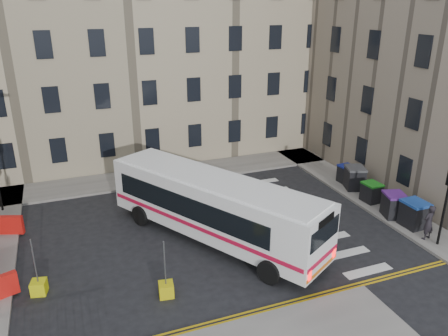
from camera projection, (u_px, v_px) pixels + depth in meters
ground at (236, 227)px, 23.76m from camera, size 120.00×120.00×0.00m
pavement_north at (104, 183)px, 29.20m from camera, size 36.00×3.20×0.15m
pavement_east at (334, 177)px, 30.23m from camera, size 2.40×26.00×0.15m
terrace_north at (67, 43)px, 31.80m from camera, size 38.30×10.80×17.20m
traffic_light_east at (447, 194)px, 20.82m from camera, size 0.28×0.22×4.10m
bus at (214, 205)px, 21.90m from camera, size 8.43×11.92×3.31m
wheelie_bin_a at (414, 214)px, 23.29m from camera, size 1.15×1.31×1.43m
wheelie_bin_b at (394, 205)px, 24.36m from camera, size 1.40×1.51×1.38m
wheelie_bin_c at (371, 192)px, 26.22m from camera, size 0.99×1.13×1.19m
wheelie_bin_d at (355, 178)px, 28.00m from camera, size 1.52×1.63×1.46m
wheelie_bin_e at (347, 174)px, 28.98m from camera, size 0.98×1.11×1.17m
pedestrian at (429, 222)px, 21.96m from camera, size 0.75×0.56×1.86m
bollard_yellow at (39, 287)px, 18.26m from camera, size 0.72×0.72×0.60m
bollard_chevron at (166, 290)px, 18.11m from camera, size 0.68×0.68×0.60m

